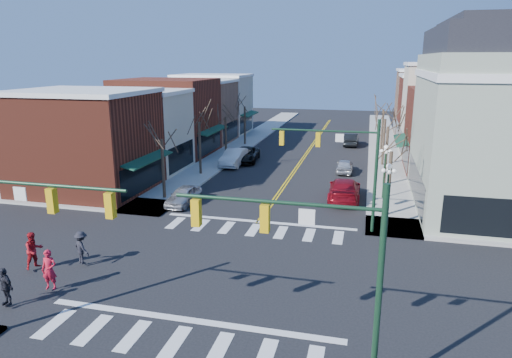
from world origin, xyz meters
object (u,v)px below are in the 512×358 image
Objects in this scene: lamppost_corner at (388,185)px; car_right_far at (351,139)px; car_left_far at (246,155)px; pedestrian_dark_b at (82,248)px; pedestrian_dark_a at (5,286)px; car_left_mid at (235,157)px; pedestrian_red_a at (49,270)px; car_right_mid at (345,166)px; pedestrian_red_b at (34,250)px; car_left_near at (184,196)px; lamppost_midblock at (385,163)px; car_right_near at (344,189)px.

car_right_far is (-3.40, 29.44, -2.19)m from lamppost_corner.
pedestrian_dark_b is at bearing -99.49° from car_left_far.
pedestrian_dark_a is (-13.02, -43.51, 0.25)m from car_right_far.
pedestrian_red_a is at bearing -89.07° from car_left_mid.
car_right_mid is 27.20m from pedestrian_dark_b.
pedestrian_red_b reaches higher than car_left_far.
pedestrian_dark_a is at bearing -100.28° from car_left_far.
pedestrian_dark_b is at bearing 84.51° from pedestrian_red_a.
car_left_mid is at bearing -64.99° from pedestrian_dark_b.
car_left_near is at bearing 173.73° from lamppost_corner.
lamppost_midblock is at bearing -106.79° from pedestrian_dark_b.
pedestrian_red_a is (-12.10, -27.06, 0.46)m from car_right_mid.
pedestrian_dark_b is at bearing 97.48° from pedestrian_dark_a.
pedestrian_red_b reaches higher than car_left_mid.
car_right_mid is at bearing 92.04° from car_right_far.
car_left_near is 2.32× the size of pedestrian_dark_a.
pedestrian_dark_a is (-16.42, -20.57, -1.94)m from lamppost_midblock.
pedestrian_dark_b is (-0.20, 2.80, -0.08)m from pedestrian_red_a.
pedestrian_red_b reaches higher than car_left_near.
lamppost_midblock is (0.00, 6.50, 0.00)m from lamppost_corner.
pedestrian_dark_a is (-13.02, -28.78, 0.36)m from car_right_mid.
pedestrian_red_b reaches higher than pedestrian_dark_b.
pedestrian_red_b is at bearing 132.90° from pedestrian_red_a.
car_left_far is at bearing -66.17° from pedestrian_dark_b.
lamppost_midblock is 0.83× the size of car_left_mid.
pedestrian_red_a is at bearing -103.02° from pedestrian_red_b.
car_right_mid is at bearing 52.92° from car_left_near.
pedestrian_red_b is 1.10× the size of pedestrian_dark_b.
car_left_near is 17.24m from car_right_mid.
lamppost_midblock reaches higher than pedestrian_red_b.
car_left_mid is 18.18m from car_right_far.
car_right_near is at bearing -102.36° from pedestrian_dark_b.
car_left_far is 1.40× the size of car_right_mid.
car_left_near is at bearing -68.06° from pedestrian_dark_b.
pedestrian_red_a is at bearing 121.59° from pedestrian_dark_b.
car_right_near is (11.68, -9.40, -0.01)m from car_left_mid.
car_left_mid reaches higher than car_right_near.
pedestrian_dark_a is (-16.42, -14.07, -1.94)m from lamppost_corner.
car_right_far is 45.42m from pedestrian_dark_a.
car_left_near is 0.78× the size of car_left_mid.
car_right_near is at bearing -51.58° from car_left_far.
car_right_near is 3.28× the size of pedestrian_dark_b.
lamppost_corner is 18.48m from pedestrian_dark_b.
lamppost_midblock is at bearing 100.48° from car_right_far.
car_right_near is 23.72m from car_right_far.
pedestrian_red_a reaches higher than car_left_far.
car_right_far is at bearing 96.59° from lamppost_corner.
lamppost_midblock is at bearing 21.98° from car_left_near.
car_left_mid is at bearing 78.60° from pedestrian_red_a.
car_right_near is 1.24× the size of car_right_far.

